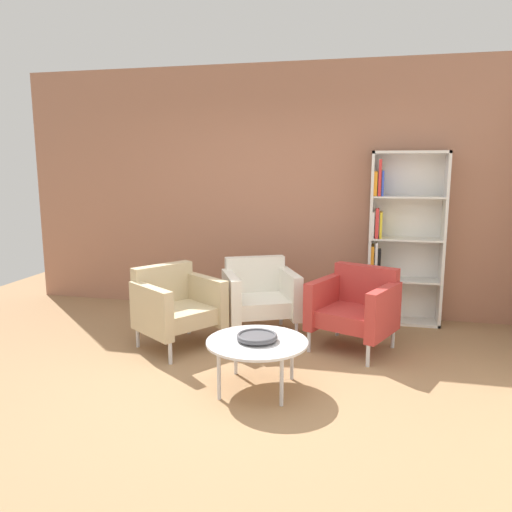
% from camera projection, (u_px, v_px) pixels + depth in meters
% --- Properties ---
extents(ground_plane, '(8.32, 8.32, 0.00)m').
position_uv_depth(ground_plane, '(218.00, 395.00, 3.91)').
color(ground_plane, '#9E7751').
extents(brick_back_panel, '(6.40, 0.12, 2.90)m').
position_uv_depth(brick_back_panel, '(278.00, 191.00, 6.01)').
color(brick_back_panel, '#A87056').
rests_on(brick_back_panel, ground_plane).
extents(bookshelf_tall, '(0.80, 0.30, 1.90)m').
position_uv_depth(bookshelf_tall, '(400.00, 239.00, 5.59)').
color(bookshelf_tall, silver).
rests_on(bookshelf_tall, ground_plane).
extents(coffee_table_low, '(0.80, 0.80, 0.40)m').
position_uv_depth(coffee_table_low, '(257.00, 344.00, 3.95)').
color(coffee_table_low, silver).
rests_on(coffee_table_low, ground_plane).
extents(decorative_bowl, '(0.32, 0.32, 0.05)m').
position_uv_depth(decorative_bowl, '(257.00, 336.00, 3.94)').
color(decorative_bowl, '#4C4C51').
rests_on(decorative_bowl, coffee_table_low).
extents(armchair_near_window, '(0.93, 0.95, 0.78)m').
position_uv_depth(armchair_near_window, '(176.00, 305.00, 4.90)').
color(armchair_near_window, '#C6B289').
rests_on(armchair_near_window, ground_plane).
extents(armchair_corner_red, '(0.91, 0.88, 0.78)m').
position_uv_depth(armchair_corner_red, '(355.00, 307.00, 4.84)').
color(armchair_corner_red, '#B73833').
rests_on(armchair_corner_red, ground_plane).
extents(armchair_by_bookshelf, '(0.92, 0.89, 0.78)m').
position_uv_depth(armchair_by_bookshelf, '(259.00, 295.00, 5.28)').
color(armchair_by_bookshelf, white).
rests_on(armchair_by_bookshelf, ground_plane).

